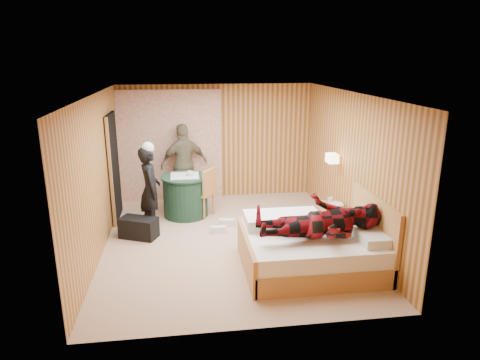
{
  "coord_description": "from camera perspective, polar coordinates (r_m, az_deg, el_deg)",
  "views": [
    {
      "loc": [
        -0.74,
        -6.76,
        3.08
      ],
      "look_at": [
        0.2,
        0.13,
        1.05
      ],
      "focal_mm": 32.0,
      "sensor_mm": 36.0,
      "label": 1
    }
  ],
  "objects": [
    {
      "name": "man_at_table",
      "position": [
        9.16,
        -7.45,
        2.12
      ],
      "size": [
        1.08,
        0.67,
        1.72
      ],
      "primitive_type": "imported",
      "rotation": [
        0.0,
        0.0,
        3.4
      ],
      "color": "brown",
      "rests_on": "floor"
    },
    {
      "name": "cup_nightstand",
      "position": [
        7.96,
        11.91,
        -2.62
      ],
      "size": [
        0.1,
        0.1,
        0.09
      ],
      "primitive_type": "imported",
      "rotation": [
        0.0,
        0.0,
        -0.05
      ],
      "color": "silver",
      "rests_on": "nightstand"
    },
    {
      "name": "book_upper",
      "position": [
        7.8,
        12.34,
        -3.15
      ],
      "size": [
        0.2,
        0.25,
        0.02
      ],
      "primitive_type": "imported",
      "rotation": [
        0.0,
        0.0,
        -0.17
      ],
      "color": "silver",
      "rests_on": "nightstand"
    },
    {
      "name": "duffel_bag",
      "position": [
        7.73,
        -13.35,
        -6.21
      ],
      "size": [
        0.72,
        0.57,
        0.36
      ],
      "primitive_type": "cube",
      "rotation": [
        0.0,
        0.0,
        -0.42
      ],
      "color": "black",
      "rests_on": "floor"
    },
    {
      "name": "curtain",
      "position": [
        9.38,
        -9.22,
        4.5
      ],
      "size": [
        2.2,
        0.08,
        2.4
      ],
      "primitive_type": "cube",
      "color": "beige",
      "rests_on": "floor"
    },
    {
      "name": "doorway",
      "position": [
        8.51,
        -16.45,
        1.62
      ],
      "size": [
        0.06,
        0.9,
        2.05
      ],
      "primitive_type": "cube",
      "color": "black",
      "rests_on": "floor"
    },
    {
      "name": "round_table",
      "position": [
        8.53,
        -7.28,
        -2.05
      ],
      "size": [
        0.94,
        0.94,
        0.83
      ],
      "color": "#1B3B29",
      "rests_on": "floor"
    },
    {
      "name": "sneaker_right",
      "position": [
        8.07,
        -1.82,
        -5.68
      ],
      "size": [
        0.3,
        0.18,
        0.13
      ],
      "primitive_type": "cube",
      "rotation": [
        0.0,
        0.0,
        -0.22
      ],
      "color": "silver",
      "rests_on": "floor"
    },
    {
      "name": "book_lower",
      "position": [
        7.81,
        12.33,
        -3.29
      ],
      "size": [
        0.26,
        0.28,
        0.02
      ],
      "primitive_type": "imported",
      "rotation": [
        0.0,
        0.0,
        0.54
      ],
      "color": "silver",
      "rests_on": "nightstand"
    },
    {
      "name": "wall_back",
      "position": [
        9.46,
        -3.15,
        5.1
      ],
      "size": [
        4.2,
        0.02,
        2.5
      ],
      "primitive_type": "cube",
      "color": "#C2874A",
      "rests_on": "floor"
    },
    {
      "name": "chair_near",
      "position": [
        8.4,
        -4.77,
        -1.2
      ],
      "size": [
        0.61,
        0.61,
        0.97
      ],
      "rotation": [
        0.0,
        0.0,
        -2.18
      ],
      "color": "tan",
      "rests_on": "floor"
    },
    {
      "name": "floor",
      "position": [
        7.46,
        -1.39,
        -8.11
      ],
      "size": [
        4.2,
        5.0,
        0.01
      ],
      "primitive_type": "cube",
      "color": "tan",
      "rests_on": "ground"
    },
    {
      "name": "nightstand",
      "position": [
        7.94,
        12.1,
        -4.89
      ],
      "size": [
        0.39,
        0.52,
        0.51
      ],
      "color": "tan",
      "rests_on": "floor"
    },
    {
      "name": "woman_standing",
      "position": [
        7.79,
        -11.88,
        -1.26
      ],
      "size": [
        0.45,
        0.62,
        1.56
      ],
      "primitive_type": "imported",
      "rotation": [
        0.0,
        0.0,
        1.72
      ],
      "color": "black",
      "rests_on": "floor"
    },
    {
      "name": "sneaker_left",
      "position": [
        7.77,
        -2.93,
        -6.62
      ],
      "size": [
        0.27,
        0.12,
        0.12
      ],
      "primitive_type": "cube",
      "rotation": [
        0.0,
        0.0,
        -0.04
      ],
      "color": "silver",
      "rests_on": "floor"
    },
    {
      "name": "chair_far",
      "position": [
        9.2,
        -7.43,
        0.1
      ],
      "size": [
        0.46,
        0.46,
        0.93
      ],
      "rotation": [
        0.0,
        0.0,
        0.11
      ],
      "color": "tan",
      "rests_on": "floor"
    },
    {
      "name": "wall_left",
      "position": [
        7.13,
        -18.48,
        0.54
      ],
      "size": [
        0.02,
        5.0,
        2.5
      ],
      "primitive_type": "cube",
      "color": "#C2874A",
      "rests_on": "floor"
    },
    {
      "name": "wall_right",
      "position": [
        7.55,
        14.59,
        1.72
      ],
      "size": [
        0.02,
        5.0,
        2.5
      ],
      "primitive_type": "cube",
      "color": "#C2874A",
      "rests_on": "floor"
    },
    {
      "name": "cup_table",
      "position": [
        8.35,
        -6.7,
        0.87
      ],
      "size": [
        0.13,
        0.13,
        0.1
      ],
      "primitive_type": "imported",
      "rotation": [
        0.0,
        0.0,
        0.08
      ],
      "color": "silver",
      "rests_on": "round_table"
    },
    {
      "name": "wall_lamp",
      "position": [
        7.89,
        12.21,
        2.86
      ],
      "size": [
        0.26,
        0.24,
        0.16
      ],
      "color": "gold",
      "rests_on": "wall_right"
    },
    {
      "name": "man_on_bed",
      "position": [
        6.13,
        10.75,
        -4.18
      ],
      "size": [
        0.86,
        0.67,
        1.77
      ],
      "primitive_type": "imported",
      "rotation": [
        0.0,
        1.57,
        0.0
      ],
      "color": "maroon",
      "rests_on": "bed"
    },
    {
      "name": "bed",
      "position": [
        6.57,
        9.62,
        -8.88
      ],
      "size": [
        2.0,
        1.57,
        1.08
      ],
      "color": "tan",
      "rests_on": "floor"
    },
    {
      "name": "ceiling",
      "position": [
        6.82,
        -1.53,
        11.39
      ],
      "size": [
        4.2,
        5.0,
        0.01
      ],
      "primitive_type": "cube",
      "color": "silver",
      "rests_on": "wall_back"
    }
  ]
}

